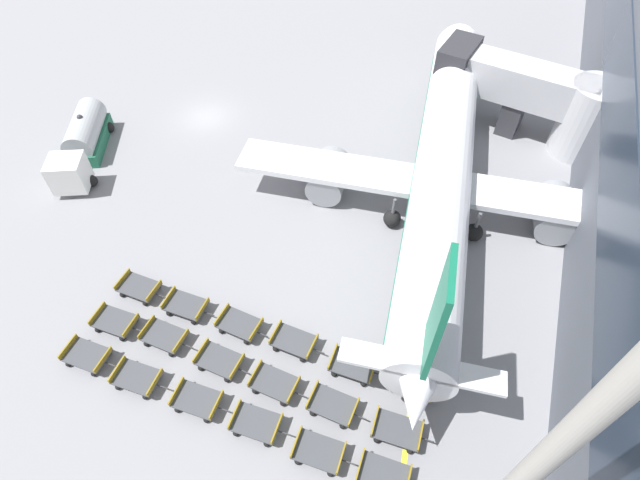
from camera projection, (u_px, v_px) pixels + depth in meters
ground_plane at (207, 117)px, 43.36m from camera, size 500.00×500.00×0.00m
jet_bridge at (539, 97)px, 39.03m from camera, size 14.40×6.20×6.15m
airplane at (443, 171)px, 34.07m from camera, size 28.66×36.86×11.45m
fuel_tanker_primary at (83, 142)px, 39.07m from camera, size 6.16×9.35×2.98m
baggage_dolly_row_near_col_a at (87, 356)px, 28.06m from camera, size 3.15×1.74×0.92m
baggage_dolly_row_near_col_b at (137, 378)px, 27.19m from camera, size 3.17×1.78×0.92m
baggage_dolly_row_near_col_c at (197, 400)px, 26.38m from camera, size 3.16×1.78×0.92m
baggage_dolly_row_near_col_d at (256, 423)px, 25.58m from camera, size 3.17×1.79×0.92m
baggage_dolly_row_near_col_e at (319, 452)px, 24.68m from camera, size 3.16×1.77×0.92m
baggage_dolly_row_near_col_f at (383, 475)px, 23.97m from camera, size 3.16×1.77×0.92m
baggage_dolly_row_mid_a_col_a at (115, 322)px, 29.49m from camera, size 3.15×1.74×0.92m
baggage_dolly_row_mid_a_col_b at (165, 336)px, 28.85m from camera, size 3.16×1.76×0.92m
baggage_dolly_row_mid_a_col_c at (220, 361)px, 27.86m from camera, size 3.17×1.79×0.92m
baggage_dolly_row_mid_a_col_d at (275, 383)px, 26.99m from camera, size 3.17×1.79×0.92m
baggage_dolly_row_mid_a_col_e at (333, 405)px, 26.20m from camera, size 3.16×1.78×0.92m
baggage_dolly_row_mid_a_col_f at (397, 430)px, 25.36m from camera, size 3.17×1.79×0.92m
baggage_dolly_row_mid_b_col_a at (139, 288)px, 31.08m from camera, size 3.15×1.74×0.92m
baggage_dolly_row_mid_b_col_b at (186, 306)px, 30.21m from camera, size 3.14×1.72×0.92m
baggage_dolly_row_mid_b_col_c at (240, 324)px, 29.37m from camera, size 3.18×1.82×0.92m
baggage_dolly_row_mid_b_col_d at (294, 341)px, 28.64m from camera, size 3.16×1.77×0.92m
baggage_dolly_row_mid_b_col_e at (353, 365)px, 27.67m from camera, size 3.15×1.74×0.92m
baggage_dolly_row_mid_b_col_f at (412, 382)px, 27.02m from camera, size 3.18×1.82×0.92m
apron_light_mast at (589, 418)px, 10.91m from camera, size 2.00×0.79×28.27m
stand_guidance_stripe at (425, 289)px, 31.57m from camera, size 5.47×38.54×0.01m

